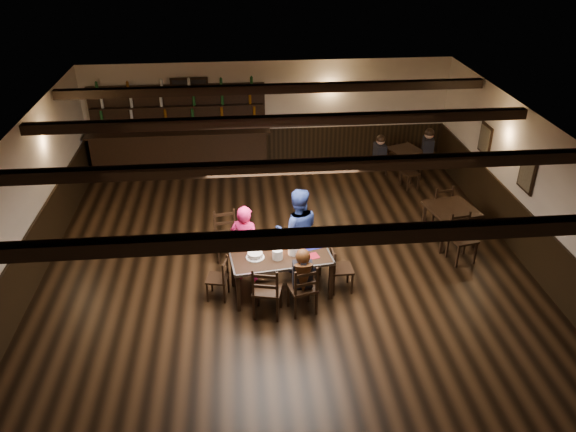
{
  "coord_description": "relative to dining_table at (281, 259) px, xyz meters",
  "views": [
    {
      "loc": [
        -0.79,
        -8.43,
        5.91
      ],
      "look_at": [
        0.02,
        0.2,
        1.12
      ],
      "focal_mm": 35.0,
      "sensor_mm": 36.0,
      "label": 1
    }
  ],
  "objects": [
    {
      "name": "ground",
      "position": [
        0.17,
        0.5,
        -0.68
      ],
      "size": [
        10.0,
        10.0,
        0.0
      ],
      "primitive_type": "plane",
      "color": "black",
      "rests_on": "ground"
    },
    {
      "name": "room_shell",
      "position": [
        0.17,
        0.54,
        1.07
      ],
      "size": [
        9.02,
        10.02,
        2.71
      ],
      "color": "beige",
      "rests_on": "ground"
    },
    {
      "name": "dining_table",
      "position": [
        0.0,
        0.0,
        0.0
      ],
      "size": [
        1.78,
        1.05,
        0.75
      ],
      "color": "black",
      "rests_on": "ground"
    },
    {
      "name": "chair_near_left",
      "position": [
        -0.29,
        -0.66,
        -0.12
      ],
      "size": [
        0.54,
        0.52,
        0.97
      ],
      "color": "black",
      "rests_on": "ground"
    },
    {
      "name": "chair_near_right",
      "position": [
        0.33,
        -0.62,
        -0.14
      ],
      "size": [
        0.52,
        0.5,
        0.92
      ],
      "color": "black",
      "rests_on": "ground"
    },
    {
      "name": "chair_end_left",
      "position": [
        -1.02,
        -0.06,
        -0.23
      ],
      "size": [
        0.41,
        0.43,
        0.78
      ],
      "color": "black",
      "rests_on": "ground"
    },
    {
      "name": "chair_end_right",
      "position": [
        0.98,
        -0.01,
        -0.18
      ],
      "size": [
        0.39,
        0.41,
        0.85
      ],
      "color": "black",
      "rests_on": "ground"
    },
    {
      "name": "chair_far_pushed",
      "position": [
        -0.94,
        1.28,
        -0.13
      ],
      "size": [
        0.49,
        0.47,
        0.93
      ],
      "color": "black",
      "rests_on": "ground"
    },
    {
      "name": "woman_pink",
      "position": [
        -0.58,
        0.44,
        0.07
      ],
      "size": [
        0.64,
        0.54,
        1.49
      ],
      "primitive_type": "imported",
      "rotation": [
        0.0,
        0.0,
        2.74
      ],
      "color": "#FF2667",
      "rests_on": "ground"
    },
    {
      "name": "man_blue",
      "position": [
        0.36,
        0.68,
        0.14
      ],
      "size": [
        0.8,
        0.62,
        1.64
      ],
      "primitive_type": "imported",
      "rotation": [
        0.0,
        0.0,
        3.15
      ],
      "color": "navy",
      "rests_on": "ground"
    },
    {
      "name": "seated_person",
      "position": [
        0.31,
        -0.56,
        0.13
      ],
      "size": [
        0.32,
        0.47,
        0.77
      ],
      "color": "black",
      "rests_on": "ground"
    },
    {
      "name": "cake",
      "position": [
        -0.43,
        -0.02,
        0.12
      ],
      "size": [
        0.31,
        0.31,
        0.1
      ],
      "color": "white",
      "rests_on": "dining_table"
    },
    {
      "name": "plate_stack_a",
      "position": [
        -0.06,
        -0.08,
        0.16
      ],
      "size": [
        0.18,
        0.18,
        0.17
      ],
      "primitive_type": "cylinder",
      "color": "white",
      "rests_on": "dining_table"
    },
    {
      "name": "plate_stack_b",
      "position": [
        0.21,
        0.04,
        0.18
      ],
      "size": [
        0.18,
        0.18,
        0.21
      ],
      "primitive_type": "cylinder",
      "color": "white",
      "rests_on": "dining_table"
    },
    {
      "name": "tea_light",
      "position": [
        -0.02,
        0.11,
        0.1
      ],
      "size": [
        0.04,
        0.04,
        0.06
      ],
      "color": "#A5A8AD",
      "rests_on": "dining_table"
    },
    {
      "name": "salt_shaker",
      "position": [
        0.3,
        -0.04,
        0.12
      ],
      "size": [
        0.03,
        0.03,
        0.09
      ],
      "primitive_type": "cylinder",
      "color": "silver",
      "rests_on": "dining_table"
    },
    {
      "name": "pepper_shaker",
      "position": [
        0.44,
        -0.07,
        0.12
      ],
      "size": [
        0.04,
        0.04,
        0.09
      ],
      "primitive_type": "cylinder",
      "color": "#A5A8AD",
      "rests_on": "dining_table"
    },
    {
      "name": "drink_glass",
      "position": [
        0.31,
        0.12,
        0.13
      ],
      "size": [
        0.07,
        0.07,
        0.11
      ],
      "primitive_type": "cylinder",
      "color": "silver",
      "rests_on": "dining_table"
    },
    {
      "name": "menu_red",
      "position": [
        0.5,
        -0.07,
        0.07
      ],
      "size": [
        0.32,
        0.26,
        0.0
      ],
      "primitive_type": "cube",
      "rotation": [
        0.0,
        0.0,
        0.29
      ],
      "color": "maroon",
      "rests_on": "dining_table"
    },
    {
      "name": "menu_blue",
      "position": [
        0.57,
        0.23,
        0.07
      ],
      "size": [
        0.33,
        0.27,
        0.0
      ],
      "primitive_type": "cube",
      "rotation": [
        0.0,
        0.0,
        0.3
      ],
      "color": "#101253",
      "rests_on": "dining_table"
    },
    {
      "name": "bar_counter",
      "position": [
        -2.05,
        5.22,
        0.05
      ],
      "size": [
        4.41,
        0.7,
        2.2
      ],
      "color": "black",
      "rests_on": "ground"
    },
    {
      "name": "back_table_a",
      "position": [
        3.47,
        1.39,
        -0.03
      ],
      "size": [
        1.04,
        1.04,
        0.75
      ],
      "color": "black",
      "rests_on": "ground"
    },
    {
      "name": "back_table_b",
      "position": [
        3.4,
        4.44,
        -0.04
      ],
      "size": [
        0.91,
        0.91,
        0.75
      ],
      "color": "black",
      "rests_on": "ground"
    },
    {
      "name": "bg_patron_left",
      "position": [
        2.71,
        4.21,
        0.16
      ],
      "size": [
        0.25,
        0.38,
        0.76
      ],
      "color": "black",
      "rests_on": "ground"
    },
    {
      "name": "bg_patron_right",
      "position": [
        3.93,
        4.37,
        0.2
      ],
      "size": [
        0.32,
        0.44,
        0.82
      ],
      "color": "black",
      "rests_on": "ground"
    }
  ]
}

